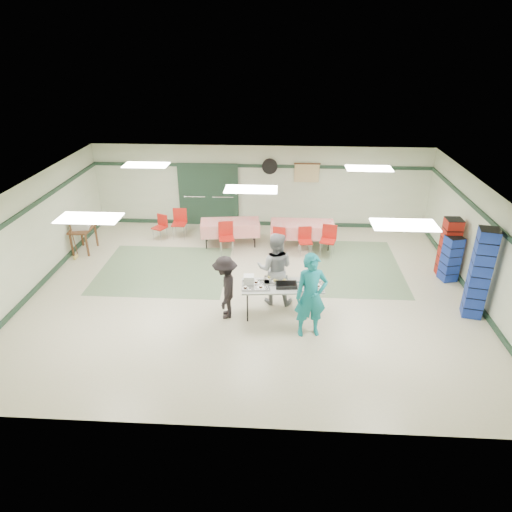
# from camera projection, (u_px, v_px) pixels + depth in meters

# --- Properties ---
(floor) EXTENTS (11.00, 11.00, 0.00)m
(floor) POSITION_uv_depth(u_px,v_px,m) (252.00, 291.00, 11.61)
(floor) COLOR beige
(floor) RESTS_ON ground
(ceiling) EXTENTS (11.00, 11.00, 0.00)m
(ceiling) POSITION_uv_depth(u_px,v_px,m) (251.00, 188.00, 10.43)
(ceiling) COLOR silver
(ceiling) RESTS_ON wall_back
(wall_back) EXTENTS (11.00, 0.00, 11.00)m
(wall_back) POSITION_uv_depth(u_px,v_px,m) (260.00, 187.00, 15.06)
(wall_back) COLOR beige
(wall_back) RESTS_ON floor
(wall_front) EXTENTS (11.00, 0.00, 11.00)m
(wall_front) POSITION_uv_depth(u_px,v_px,m) (232.00, 362.00, 6.98)
(wall_front) COLOR beige
(wall_front) RESTS_ON floor
(wall_left) EXTENTS (0.00, 9.00, 9.00)m
(wall_left) POSITION_uv_depth(u_px,v_px,m) (30.00, 237.00, 11.31)
(wall_left) COLOR beige
(wall_left) RESTS_ON floor
(wall_right) EXTENTS (0.00, 9.00, 9.00)m
(wall_right) POSITION_uv_depth(u_px,v_px,m) (484.00, 248.00, 10.73)
(wall_right) COLOR beige
(wall_right) RESTS_ON floor
(trim_back) EXTENTS (11.00, 0.06, 0.10)m
(trim_back) POSITION_uv_depth(u_px,v_px,m) (260.00, 166.00, 14.73)
(trim_back) COLOR #1D3626
(trim_back) RESTS_ON wall_back
(baseboard_back) EXTENTS (11.00, 0.06, 0.12)m
(baseboard_back) POSITION_uv_depth(u_px,v_px,m) (260.00, 223.00, 15.60)
(baseboard_back) COLOR #1D3626
(baseboard_back) RESTS_ON floor
(trim_left) EXTENTS (0.06, 9.00, 0.10)m
(trim_left) POSITION_uv_depth(u_px,v_px,m) (25.00, 210.00, 11.00)
(trim_left) COLOR #1D3626
(trim_left) RESTS_ON wall_back
(baseboard_left) EXTENTS (0.06, 9.00, 0.12)m
(baseboard_left) POSITION_uv_depth(u_px,v_px,m) (42.00, 282.00, 11.87)
(baseboard_left) COLOR #1D3626
(baseboard_left) RESTS_ON floor
(trim_right) EXTENTS (0.06, 9.00, 0.10)m
(trim_right) POSITION_uv_depth(u_px,v_px,m) (489.00, 220.00, 10.43)
(trim_right) COLOR #1D3626
(trim_right) RESTS_ON wall_back
(baseboard_right) EXTENTS (0.06, 9.00, 0.12)m
(baseboard_right) POSITION_uv_depth(u_px,v_px,m) (471.00, 295.00, 11.30)
(baseboard_right) COLOR #1D3626
(baseboard_right) RESTS_ON floor
(green_patch_a) EXTENTS (3.50, 3.00, 0.01)m
(green_patch_a) POSITION_uv_depth(u_px,v_px,m) (164.00, 270.00, 12.64)
(green_patch_a) COLOR gray
(green_patch_a) RESTS_ON floor
(green_patch_b) EXTENTS (2.50, 3.50, 0.01)m
(green_patch_b) POSITION_uv_depth(u_px,v_px,m) (354.00, 266.00, 12.81)
(green_patch_b) COLOR gray
(green_patch_b) RESTS_ON floor
(double_door_left) EXTENTS (0.90, 0.06, 2.10)m
(double_door_left) POSITION_uv_depth(u_px,v_px,m) (195.00, 195.00, 15.25)
(double_door_left) COLOR gray
(double_door_left) RESTS_ON floor
(double_door_right) EXTENTS (0.90, 0.06, 2.10)m
(double_door_right) POSITION_uv_depth(u_px,v_px,m) (223.00, 195.00, 15.20)
(double_door_right) COLOR gray
(double_door_right) RESTS_ON floor
(door_frame) EXTENTS (2.00, 0.03, 2.15)m
(door_frame) POSITION_uv_depth(u_px,v_px,m) (209.00, 195.00, 15.21)
(door_frame) COLOR #1D3626
(door_frame) RESTS_ON floor
(wall_fan) EXTENTS (0.50, 0.10, 0.50)m
(wall_fan) POSITION_uv_depth(u_px,v_px,m) (270.00, 166.00, 14.69)
(wall_fan) COLOR black
(wall_fan) RESTS_ON wall_back
(scroll_banner) EXTENTS (0.80, 0.02, 0.60)m
(scroll_banner) POSITION_uv_depth(u_px,v_px,m) (307.00, 173.00, 14.71)
(scroll_banner) COLOR tan
(scroll_banner) RESTS_ON wall_back
(serving_table) EXTENTS (1.90, 0.89, 0.76)m
(serving_table) POSITION_uv_depth(u_px,v_px,m) (282.00, 287.00, 10.34)
(serving_table) COLOR #BABAB5
(serving_table) RESTS_ON floor
(sheet_tray_right) EXTENTS (0.64, 0.50, 0.02)m
(sheet_tray_right) POSITION_uv_depth(u_px,v_px,m) (310.00, 287.00, 10.22)
(sheet_tray_right) COLOR silver
(sheet_tray_right) RESTS_ON serving_table
(sheet_tray_mid) EXTENTS (0.58, 0.46, 0.02)m
(sheet_tray_mid) POSITION_uv_depth(u_px,v_px,m) (276.00, 281.00, 10.48)
(sheet_tray_mid) COLOR silver
(sheet_tray_mid) RESTS_ON serving_table
(sheet_tray_left) EXTENTS (0.66, 0.52, 0.02)m
(sheet_tray_left) POSITION_uv_depth(u_px,v_px,m) (256.00, 286.00, 10.28)
(sheet_tray_left) COLOR silver
(sheet_tray_left) RESTS_ON serving_table
(baking_pan) EXTENTS (0.50, 0.34, 0.08)m
(baking_pan) POSITION_uv_depth(u_px,v_px,m) (286.00, 285.00, 10.25)
(baking_pan) COLOR black
(baking_pan) RESTS_ON serving_table
(foam_box_stack) EXTENTS (0.25, 0.23, 0.21)m
(foam_box_stack) POSITION_uv_depth(u_px,v_px,m) (249.00, 280.00, 10.33)
(foam_box_stack) COLOR white
(foam_box_stack) RESTS_ON serving_table
(volunteer_teal) EXTENTS (0.77, 0.58, 1.90)m
(volunteer_teal) POSITION_uv_depth(u_px,v_px,m) (311.00, 296.00, 9.54)
(volunteer_teal) COLOR #137884
(volunteer_teal) RESTS_ON floor
(volunteer_grey) EXTENTS (0.93, 0.75, 1.80)m
(volunteer_grey) POSITION_uv_depth(u_px,v_px,m) (275.00, 269.00, 10.75)
(volunteer_grey) COLOR gray
(volunteer_grey) RESTS_ON floor
(volunteer_dark) EXTENTS (0.63, 1.01, 1.50)m
(volunteer_dark) POSITION_uv_depth(u_px,v_px,m) (225.00, 287.00, 10.25)
(volunteer_dark) COLOR black
(volunteer_dark) RESTS_ON floor
(dining_table_a) EXTENTS (1.90, 0.85, 0.77)m
(dining_table_a) POSITION_uv_depth(u_px,v_px,m) (302.00, 229.00, 13.82)
(dining_table_a) COLOR red
(dining_table_a) RESTS_ON floor
(dining_table_b) EXTENTS (1.85, 1.00, 0.77)m
(dining_table_b) POSITION_uv_depth(u_px,v_px,m) (230.00, 227.00, 13.94)
(dining_table_b) COLOR red
(dining_table_b) RESTS_ON floor
(chair_a) EXTENTS (0.42, 0.42, 0.84)m
(chair_a) POSITION_uv_depth(u_px,v_px,m) (305.00, 238.00, 13.34)
(chair_a) COLOR red
(chair_a) RESTS_ON floor
(chair_b) EXTENTS (0.44, 0.44, 0.81)m
(chair_b) POSITION_uv_depth(u_px,v_px,m) (278.00, 238.00, 13.38)
(chair_b) COLOR red
(chair_b) RESTS_ON floor
(chair_c) EXTENTS (0.53, 0.53, 0.91)m
(chair_c) POSITION_uv_depth(u_px,v_px,m) (329.00, 237.00, 13.28)
(chair_c) COLOR red
(chair_c) RESTS_ON floor
(chair_d) EXTENTS (0.51, 0.51, 0.94)m
(chair_d) POSITION_uv_depth(u_px,v_px,m) (226.00, 234.00, 13.44)
(chair_d) COLOR red
(chair_d) RESTS_ON floor
(chair_loose_a) EXTENTS (0.44, 0.44, 0.93)m
(chair_loose_a) POSITION_uv_depth(u_px,v_px,m) (180.00, 220.00, 14.47)
(chair_loose_a) COLOR red
(chair_loose_a) RESTS_ON floor
(chair_loose_b) EXTENTS (0.50, 0.50, 0.81)m
(chair_loose_b) POSITION_uv_depth(u_px,v_px,m) (161.00, 225.00, 14.33)
(chair_loose_b) COLOR red
(chair_loose_b) RESTS_ON floor
(crate_stack_blue_a) EXTENTS (0.47, 0.47, 1.24)m
(crate_stack_blue_a) POSITION_uv_depth(u_px,v_px,m) (451.00, 259.00, 11.86)
(crate_stack_blue_a) COLOR navy
(crate_stack_blue_a) RESTS_ON floor
(crate_stack_red) EXTENTS (0.42, 0.42, 1.62)m
(crate_stack_red) POSITION_uv_depth(u_px,v_px,m) (449.00, 248.00, 12.02)
(crate_stack_red) COLOR maroon
(crate_stack_red) RESTS_ON floor
(crate_stack_blue_b) EXTENTS (0.50, 0.50, 2.16)m
(crate_stack_blue_b) POSITION_uv_depth(u_px,v_px,m) (480.00, 274.00, 10.13)
(crate_stack_blue_b) COLOR navy
(crate_stack_blue_b) RESTS_ON floor
(printer_table) EXTENTS (0.58, 0.89, 0.74)m
(printer_table) POSITION_uv_depth(u_px,v_px,m) (83.00, 231.00, 13.48)
(printer_table) COLOR brown
(printer_table) RESTS_ON floor
(office_printer) EXTENTS (0.52, 0.48, 0.36)m
(office_printer) POSITION_uv_depth(u_px,v_px,m) (81.00, 223.00, 13.32)
(office_printer) COLOR #B6B5B1
(office_printer) RESTS_ON printer_table
(broom) EXTENTS (0.05, 0.20, 1.22)m
(broom) POSITION_uv_depth(u_px,v_px,m) (73.00, 238.00, 13.05)
(broom) COLOR brown
(broom) RESTS_ON floor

